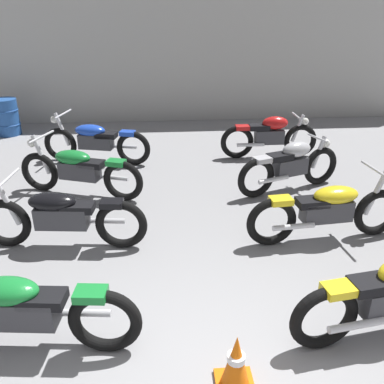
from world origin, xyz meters
The scene contains 10 objects.
back_wall centered at (0.00, 8.87, 1.80)m, with size 13.42×0.24×3.60m, color #B2B2AD.
motorcycle_left_row_0 centered at (-1.71, 0.82, 0.45)m, with size 2.17×0.68×0.97m.
motorcycle_left_row_1 centered at (-1.70, 2.60, 0.45)m, with size 2.17×0.68×0.97m.
motorcycle_left_row_2 centered at (-1.74, 4.19, 0.45)m, with size 2.08×0.94×0.97m.
motorcycle_left_row_3 centered at (-1.68, 5.72, 0.45)m, with size 2.13×0.79×0.97m.
motorcycle_right_row_1 centered at (1.75, 2.51, 0.45)m, with size 2.17×0.68×0.97m.
motorcycle_right_row_2 centered at (1.73, 4.12, 0.46)m, with size 1.89×0.79×0.88m.
motorcycle_right_row_3 centered at (1.79, 5.76, 0.46)m, with size 1.97×0.48×0.88m.
oil_drum centered at (-4.02, 7.81, 0.43)m, with size 0.59×0.59×0.85m.
traffic_cone centered at (0.15, 0.26, 0.26)m, with size 0.32×0.32×0.54m.
Camera 1 is at (-0.40, -2.22, 2.95)m, focal length 39.24 mm.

